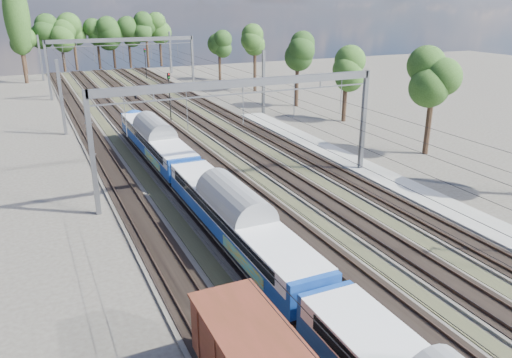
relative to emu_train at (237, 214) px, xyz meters
name	(u,v)px	position (x,y,z in m)	size (l,w,h in m)	color
track_bed	(188,144)	(4.50, 24.37, -2.31)	(21.00, 130.00, 0.34)	#47423A
platform	(446,207)	(16.50, -0.63, -2.26)	(3.00, 70.00, 0.30)	gray
catenary	(168,75)	(4.83, 32.05, 3.99)	(25.65, 130.00, 9.00)	slate
tree_belt	(157,39)	(12.72, 67.62, 5.56)	(39.90, 99.94, 11.90)	black
poplar	(17,16)	(-10.00, 77.37, 9.48)	(4.40, 4.40, 19.04)	black
emu_train	(237,214)	(0.00, 0.00, 0.00)	(2.80, 59.25, 4.09)	black
worker	(135,95)	(4.78, 51.70, -1.52)	(0.65, 0.42, 1.77)	black
signal_near	(169,91)	(5.82, 35.60, 1.47)	(0.43, 0.40, 6.14)	black
signal_far	(145,60)	(11.55, 73.27, 1.27)	(0.42, 0.39, 5.81)	black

